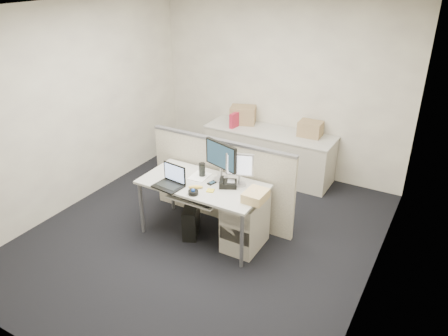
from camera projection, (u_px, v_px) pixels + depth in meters
The scene contains 29 objects.
floor at pixel (204, 235), 5.50m from camera, with size 4.00×4.50×0.01m, color black.
ceiling at pixel (198, 7), 4.31m from camera, with size 4.00×4.50×0.01m, color white.
wall_back at pixel (280, 87), 6.66m from camera, with size 4.00×0.02×2.70m, color #EFEACC.
wall_front at pixel (35, 235), 3.15m from camera, with size 4.00×0.02×2.70m, color #EFEACC.
wall_left at pixel (74, 107), 5.79m from camera, with size 0.02×4.50×2.70m, color #EFEACC.
wall_right at pixel (385, 174), 4.02m from camera, with size 0.02×4.50×2.70m, color #EFEACC.
desk at pixel (203, 188), 5.20m from camera, with size 1.50×0.75×0.73m.
keyboard_tray at pixel (195, 198), 5.08m from camera, with size 0.62×0.32×0.02m, color beige.
drawer_pedestal at pixel (245, 222), 5.15m from camera, with size 0.40×0.55×0.65m, color beige.
cubicle_partition at pixel (221, 181), 5.60m from camera, with size 2.00×0.06×1.10m, color beige.
back_counter at pixel (268, 154), 6.85m from camera, with size 2.00×0.60×0.72m, color beige.
monitor_main at pixel (221, 162), 5.14m from camera, with size 0.49×0.19×0.49m, color black.
monitor_small at pixel (240, 170), 5.05m from camera, with size 0.32×0.16×0.40m, color #B7B7BC.
laptop at pixel (168, 178), 5.04m from camera, with size 0.33×0.25×0.25m, color black.
trackball at pixel (193, 193), 4.92m from camera, with size 0.12×0.12×0.05m, color black.
desk_phone at pixel (228, 184), 5.09m from camera, with size 0.20×0.17×0.06m, color black.
paper_stack at pixel (200, 176), 5.32m from camera, with size 0.20×0.26×0.01m, color white.
sticky_pad at pixel (210, 191), 5.00m from camera, with size 0.08×0.08×0.01m, color yellow.
travel_mug at pixel (202, 170), 5.30m from camera, with size 0.08×0.08×0.16m, color black.
banana at pixel (196, 187), 5.05m from camera, with size 0.17×0.04×0.04m, color yellow.
cellphone at pixel (212, 183), 5.17m from camera, with size 0.06×0.12×0.02m, color black.
manila_folders at pixel (256, 196), 4.79m from camera, with size 0.23×0.29×0.11m, color #D0C079.
keyboard at pixel (195, 198), 5.03m from camera, with size 0.50×0.18×0.03m, color black.
pc_tower_desk at pixel (191, 220), 5.44m from camera, with size 0.17×0.42×0.39m, color black.
pc_tower_spare_dark at pixel (182, 150), 7.31m from camera, with size 0.20×0.50×0.46m, color black.
pc_tower_spare_silver at pixel (189, 152), 7.25m from camera, with size 0.18×0.46×0.43m, color #B7B7BC.
cardboard_box_left at pixel (243, 115), 6.95m from camera, with size 0.39×0.29×0.29m, color tan.
cardboard_box_right at pixel (310, 129), 6.46m from camera, with size 0.34×0.26×0.24m, color tan.
red_binder at pixel (236, 120), 6.82m from camera, with size 0.06×0.27×0.25m, color #AF1E35.
Camera 1 is at (2.48, -3.85, 3.16)m, focal length 35.00 mm.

